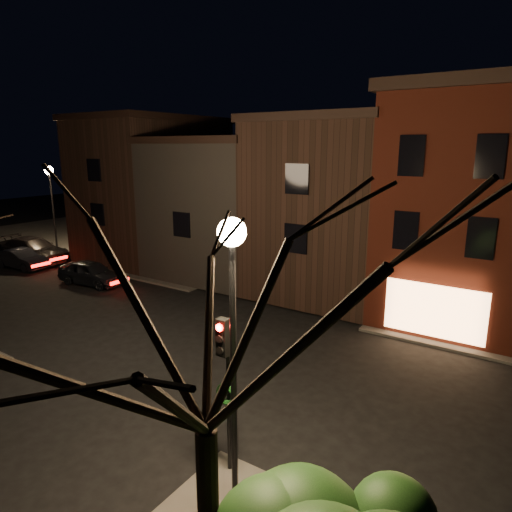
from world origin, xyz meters
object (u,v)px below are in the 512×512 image
at_px(parked_car_b, 21,259).
at_px(parked_car_c, 33,250).
at_px(bare_tree_right, 201,279).
at_px(street_lamp_near, 232,285).
at_px(traffic_signal, 225,372).
at_px(street_lamp_far, 51,186).
at_px(parked_car_a, 91,273).

height_order(parked_car_b, parked_car_c, parked_car_c).
bearing_deg(bare_tree_right, parked_car_b, 156.07).
distance_m(street_lamp_near, parked_car_b, 25.93).
distance_m(traffic_signal, bare_tree_right, 4.87).
distance_m(street_lamp_far, parked_car_b, 5.83).
xyz_separation_m(parked_car_a, parked_car_b, (-6.98, -0.27, -0.05)).
xyz_separation_m(parked_car_b, parked_car_c, (-1.15, 1.60, 0.18)).
distance_m(street_lamp_far, parked_car_c, 4.72).
bearing_deg(traffic_signal, bare_tree_right, -57.59).
bearing_deg(street_lamp_near, traffic_signal, 140.63).
height_order(street_lamp_near, street_lamp_far, same).
bearing_deg(parked_car_b, parked_car_a, -93.07).
bearing_deg(parked_car_b, parked_car_c, 30.49).
bearing_deg(parked_car_b, street_lamp_near, -115.26).
bearing_deg(street_lamp_far, parked_car_c, -88.28).
height_order(traffic_signal, parked_car_c, traffic_signal).
xyz_separation_m(street_lamp_near, parked_car_a, (-17.01, 8.99, -4.46)).
bearing_deg(street_lamp_near, street_lamp_far, 154.17).
bearing_deg(parked_car_a, parked_car_c, 73.99).
height_order(traffic_signal, parked_car_a, traffic_signal).
bearing_deg(traffic_signal, parked_car_b, 160.62).
xyz_separation_m(street_lamp_near, street_lamp_far, (-25.20, 12.20, 0.00)).
distance_m(street_lamp_far, parked_car_a, 9.86).
xyz_separation_m(street_lamp_near, traffic_signal, (-0.60, 0.49, -2.37)).
xyz_separation_m(street_lamp_far, bare_tree_right, (26.50, -14.70, 0.97)).
bearing_deg(parked_car_a, parked_car_b, 85.47).
relative_size(traffic_signal, parked_car_b, 1.01).
distance_m(parked_car_b, parked_car_c, 1.98).
xyz_separation_m(street_lamp_far, parked_car_c, (0.06, -1.88, -4.33)).
height_order(street_lamp_near, parked_car_c, street_lamp_near).
bearing_deg(street_lamp_near, parked_car_b, 160.02).
bearing_deg(parked_car_a, street_lamp_far, 61.87).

